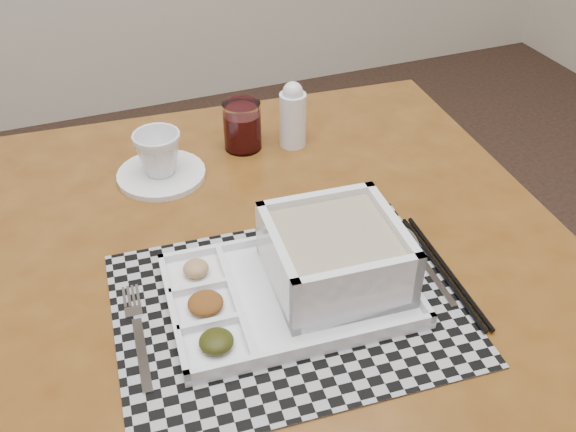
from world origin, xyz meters
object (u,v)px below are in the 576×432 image
Objects in this scene: dining_table at (267,280)px; serving_tray at (320,267)px; creamer_bottle at (293,115)px; juice_glass at (242,128)px; cup at (158,153)px.

serving_tray is (0.04, -0.11, 0.11)m from dining_table.
serving_tray is 2.72× the size of creamer_bottle.
dining_table is at bearing 108.07° from serving_tray.
creamer_bottle reaches higher than dining_table.
juice_glass reaches higher than dining_table.
juice_glass is (0.16, 0.04, -0.01)m from cup.
creamer_bottle is at bearing 11.62° from cup.
dining_table is at bearing -119.07° from creamer_bottle.
cup is at bearing 114.03° from dining_table.
creamer_bottle is (0.14, 0.26, 0.13)m from dining_table.
serving_tray is at bearing -60.98° from cup.
serving_tray is 0.39m from juice_glass.
creamer_bottle is at bearing -14.32° from juice_glass.
cup is at bearing -175.24° from creamer_bottle.
serving_tray is at bearing -106.03° from creamer_bottle.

